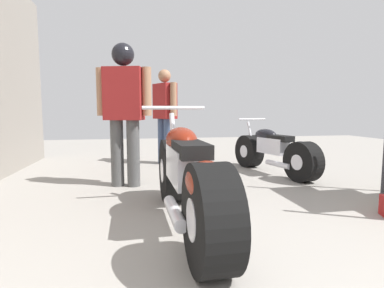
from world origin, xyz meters
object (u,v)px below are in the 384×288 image
motorcycle_black_naked (274,152)px  mechanic_with_helmet (124,102)px  mechanic_in_blue (165,111)px  motorcycle_maroon_cruiser (187,178)px

motorcycle_black_naked → mechanic_with_helmet: bearing=-170.7°
motorcycle_black_naked → mechanic_with_helmet: (-2.24, -0.37, 0.74)m
mechanic_in_blue → motorcycle_maroon_cruiser: bearing=-92.3°
motorcycle_black_naked → mechanic_with_helmet: size_ratio=1.00×
mechanic_with_helmet → motorcycle_black_naked: bearing=9.3°
mechanic_in_blue → mechanic_with_helmet: bearing=-112.4°
mechanic_with_helmet → mechanic_in_blue: bearing=67.6°
motorcycle_maroon_cruiser → mechanic_in_blue: size_ratio=1.27×
motorcycle_maroon_cruiser → motorcycle_black_naked: motorcycle_maroon_cruiser is taller
mechanic_with_helmet → motorcycle_maroon_cruiser: bearing=-70.9°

